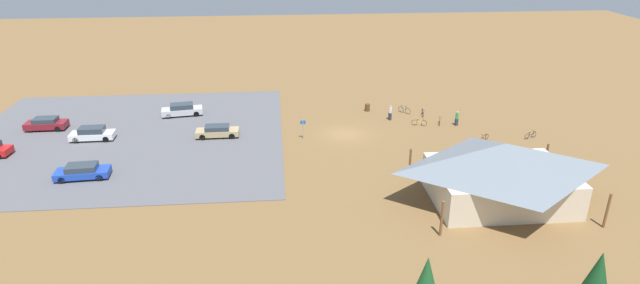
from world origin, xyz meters
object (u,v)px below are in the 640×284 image
lot_sign (303,127)px  bicycle_yellow_front_row (419,123)px  car_maroon_second_row (46,124)px  visitor_crossing_yard (457,118)px  bicycle_silver_edge_south (514,151)px  car_white_back_corner (92,134)px  bicycle_orange_lone_west (440,121)px  trash_bin (367,107)px  bicycle_teal_yard_right (404,110)px  bicycle_blue_mid_cluster (423,113)px  car_blue_near_entry (82,171)px  car_silver_front_row (182,110)px  car_tan_inner_stall (217,131)px  bicycle_red_trailside (484,138)px  bicycle_green_yard_front (487,151)px  bike_pavilion (502,170)px  visitor_by_pavilion (390,112)px  bicycle_black_near_sign (530,135)px

lot_sign → bicycle_yellow_front_row: bearing=-168.3°
car_maroon_second_row → visitor_crossing_yard: 46.16m
bicycle_silver_edge_south → car_white_back_corner: size_ratio=0.37×
bicycle_orange_lone_west → lot_sign: bearing=10.7°
trash_bin → bicycle_silver_edge_south: (-12.33, 14.17, -0.08)m
trash_bin → bicycle_silver_edge_south: size_ratio=0.54×
bicycle_teal_yard_right → bicycle_blue_mid_cluster: (-1.98, 1.06, -0.04)m
bicycle_teal_yard_right → car_maroon_second_row: (41.15, 1.89, 0.34)m
car_maroon_second_row → bicycle_silver_edge_south: bearing=167.3°
bicycle_teal_yard_right → lot_sign: bearing=29.0°
car_blue_near_entry → lot_sign: bearing=-159.7°
car_silver_front_row → car_tan_inner_stall: bearing=123.9°
bicycle_yellow_front_row → car_silver_front_row: size_ratio=0.34×
trash_bin → bicycle_yellow_front_row: trash_bin is taller
car_tan_inner_stall → bicycle_red_trailside: bearing=172.7°
car_blue_near_entry → car_silver_front_row: bearing=-111.8°
car_blue_near_entry → car_white_back_corner: bearing=-78.3°
lot_sign → car_maroon_second_row: lot_sign is taller
lot_sign → car_tan_inner_stall: size_ratio=0.48×
bicycle_orange_lone_west → car_maroon_second_row: car_maroon_second_row is taller
car_blue_near_entry → car_white_back_corner: (1.90, -9.15, 0.05)m
bicycle_yellow_front_row → bicycle_green_yard_front: bicycle_green_yard_front is taller
car_maroon_second_row → car_blue_near_entry: size_ratio=0.91×
bike_pavilion → bicycle_silver_edge_south: bearing=-121.0°
car_blue_near_entry → visitor_crossing_yard: bearing=-165.3°
car_silver_front_row → car_blue_near_entry: size_ratio=1.03×
lot_sign → car_silver_front_row: lot_sign is taller
bicycle_green_yard_front → bicycle_yellow_front_row: bearing=-60.8°
trash_bin → bicycle_silver_edge_south: 18.78m
trash_bin → car_tan_inner_stall: bearing=21.6°
bicycle_silver_edge_south → visitor_crossing_yard: (3.06, -8.35, 0.53)m
visitor_by_pavilion → visitor_crossing_yard: (-7.18, 2.45, -0.05)m
bicycle_black_near_sign → bicycle_green_yard_front: bearing=30.0°
lot_sign → bicycle_silver_edge_south: (-20.73, 5.92, -1.04)m
car_tan_inner_stall → car_maroon_second_row: car_maroon_second_row is taller
car_blue_near_entry → trash_bin: bearing=-151.3°
trash_bin → bicycle_orange_lone_west: (-7.51, 5.24, -0.09)m
bicycle_red_trailside → bicycle_green_yard_front: size_ratio=0.93×
lot_sign → bicycle_green_yard_front: size_ratio=1.56×
car_blue_near_entry → bicycle_yellow_front_row: bearing=-163.0°
bicycle_red_trailside → bicycle_green_yard_front: 3.39m
bicycle_black_near_sign → bicycle_red_trailside: size_ratio=1.20×
bicycle_black_near_sign → bicycle_red_trailside: (5.24, 0.36, 0.01)m
car_silver_front_row → bicycle_teal_yard_right: bearing=176.9°
bike_pavilion → car_silver_front_row: 37.56m
bicycle_green_yard_front → car_silver_front_row: 35.06m
bicycle_yellow_front_row → bicycle_blue_mid_cluster: 3.46m
bicycle_orange_lone_west → bicycle_green_yard_front: 8.86m
bicycle_red_trailside → trash_bin: bearing=-44.6°
car_white_back_corner → visitor_crossing_yard: visitor_crossing_yard is taller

